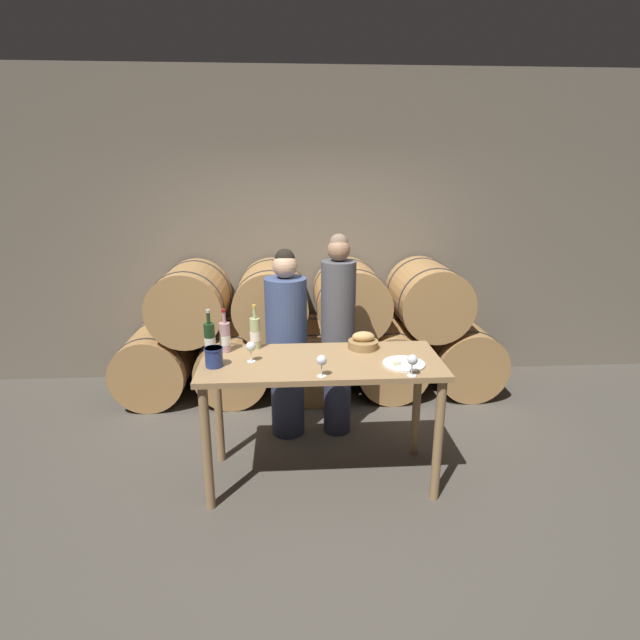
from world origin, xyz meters
TOP-DOWN VIEW (x-y plane):
  - ground_plane at (0.00, 0.00)m, footprint 10.00×10.00m
  - stone_wall_back at (0.00, 2.10)m, footprint 10.00×0.12m
  - barrel_stack at (-0.00, 1.54)m, footprint 3.87×0.87m
  - tasting_table at (0.00, 0.00)m, footprint 1.69×0.71m
  - person_left at (-0.25, 0.70)m, footprint 0.35×0.35m
  - person_right at (0.19, 0.70)m, footprint 0.29×0.29m
  - wine_bottle_red at (-0.79, 0.14)m, footprint 0.08×0.08m
  - wine_bottle_white at (-0.47, 0.27)m, footprint 0.08×0.08m
  - wine_bottle_rose at (-0.69, 0.21)m, footprint 0.08×0.08m
  - blue_crock at (-0.73, -0.07)m, footprint 0.13×0.13m
  - bread_basket at (0.33, 0.22)m, footprint 0.22×0.22m
  - cheese_plate at (0.56, -0.12)m, footprint 0.29×0.29m
  - wine_glass_far_left at (-0.49, 0.00)m, footprint 0.07×0.07m
  - wine_glass_left at (-0.02, -0.29)m, footprint 0.07×0.07m
  - wine_glass_center at (0.57, -0.31)m, footprint 0.07×0.07m

SIDE VIEW (x-z plane):
  - ground_plane at x=0.00m, z-range 0.00..0.00m
  - barrel_stack at x=0.00m, z-range -0.04..1.31m
  - tasting_table at x=0.00m, z-range 0.34..1.30m
  - person_left at x=-0.25m, z-range 0.01..1.64m
  - person_right at x=0.19m, z-range 0.04..1.78m
  - cheese_plate at x=0.56m, z-range 0.95..0.98m
  - bread_basket at x=0.33m, z-range 0.94..1.07m
  - blue_crock at x=-0.73m, z-range 0.96..1.10m
  - wine_glass_far_left at x=-0.49m, z-range 0.99..1.14m
  - wine_glass_left at x=-0.02m, z-range 0.99..1.14m
  - wine_glass_center at x=0.57m, z-range 0.99..1.14m
  - wine_bottle_rose at x=-0.69m, z-range 0.91..1.23m
  - wine_bottle_white at x=-0.47m, z-range 0.91..1.24m
  - wine_bottle_red at x=-0.79m, z-range 0.91..1.25m
  - stone_wall_back at x=0.00m, z-range 0.00..3.20m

